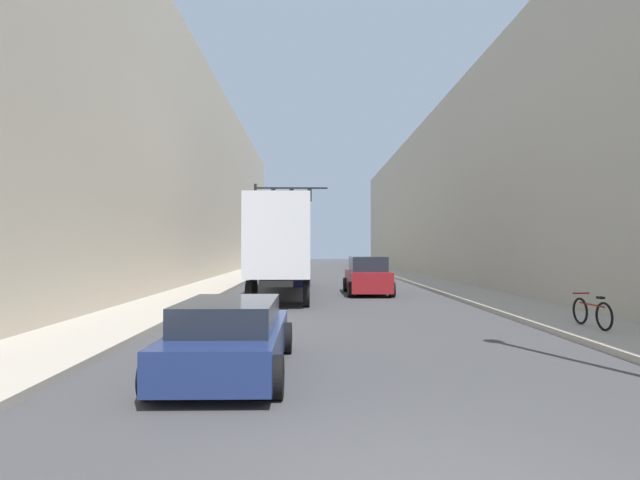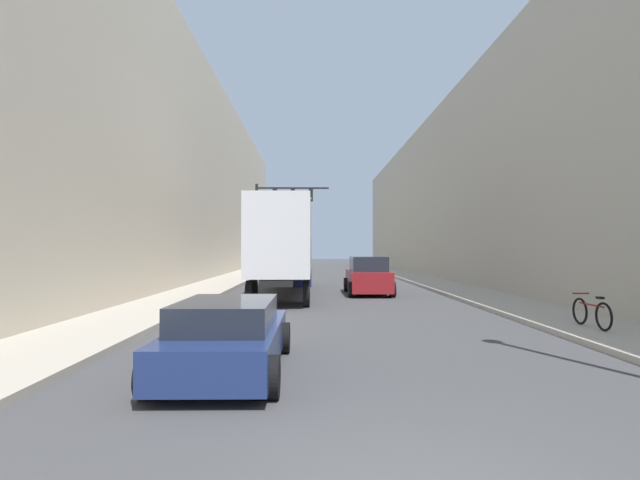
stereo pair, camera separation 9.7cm
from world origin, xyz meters
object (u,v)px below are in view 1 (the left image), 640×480
at_px(sedan_car, 231,337).
at_px(traffic_signal_gantry, 274,212).
at_px(suv_car, 367,277).
at_px(semi_truck, 285,245).
at_px(parked_bicycle, 592,313).

bearing_deg(sedan_car, traffic_signal_gantry, 92.61).
bearing_deg(suv_car, sedan_car, -105.48).
relative_size(semi_truck, sedan_car, 2.95).
distance_m(sedan_car, traffic_signal_gantry, 27.53).
distance_m(sedan_car, parked_bicycle, 9.54).
height_order(semi_truck, sedan_car, semi_truck).
bearing_deg(suv_car, parked_bicycle, -67.65).
distance_m(suv_car, traffic_signal_gantry, 13.91).
bearing_deg(parked_bicycle, suv_car, 112.35).
bearing_deg(parked_bicycle, sedan_car, -155.92).
height_order(suv_car, traffic_signal_gantry, traffic_signal_gantry).
relative_size(sedan_car, suv_car, 1.02).
bearing_deg(semi_truck, parked_bicycle, -52.93).
xyz_separation_m(suv_car, parked_bicycle, (4.56, -11.10, -0.32)).
relative_size(suv_car, parked_bicycle, 2.42).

